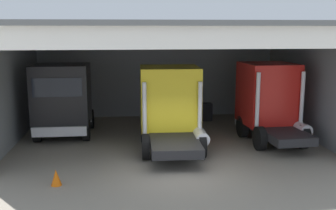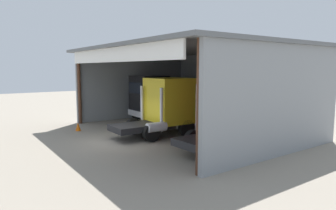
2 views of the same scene
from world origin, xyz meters
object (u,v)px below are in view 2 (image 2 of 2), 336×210
(truck_yellow_center_left_bay, at_px, (166,105))
(truck_black_left_bay, at_px, (152,97))
(tool_cart, at_px, (250,124))
(traffic_cone, at_px, (78,127))
(oil_drum, at_px, (255,123))
(truck_red_right_bay, at_px, (228,113))

(truck_yellow_center_left_bay, bearing_deg, truck_black_left_bay, 158.26)
(tool_cart, bearing_deg, truck_yellow_center_left_bay, -116.34)
(traffic_cone, bearing_deg, oil_drum, 57.68)
(truck_yellow_center_left_bay, height_order, truck_red_right_bay, truck_red_right_bay)
(truck_red_right_bay, relative_size, tool_cart, 4.78)
(truck_black_left_bay, relative_size, truck_yellow_center_left_bay, 0.96)
(truck_black_left_bay, height_order, truck_red_right_bay, truck_red_right_bay)
(truck_red_right_bay, height_order, tool_cart, truck_red_right_bay)
(oil_drum, xyz_separation_m, traffic_cone, (-6.49, -10.25, -0.15))
(truck_yellow_center_left_bay, relative_size, traffic_cone, 9.37)
(truck_yellow_center_left_bay, xyz_separation_m, truck_red_right_bay, (4.74, 0.59, 0.05))
(traffic_cone, bearing_deg, tool_cart, 53.37)
(oil_drum, bearing_deg, truck_red_right_bay, -64.48)
(traffic_cone, bearing_deg, truck_black_left_bay, 95.85)
(truck_black_left_bay, distance_m, truck_red_right_bay, 9.87)
(truck_red_right_bay, height_order, oil_drum, truck_red_right_bay)
(truck_yellow_center_left_bay, xyz_separation_m, tool_cart, (2.51, 5.07, -1.38))
(oil_drum, bearing_deg, traffic_cone, -122.32)
(truck_red_right_bay, bearing_deg, truck_black_left_bay, 167.62)
(truck_black_left_bay, height_order, truck_yellow_center_left_bay, truck_black_left_bay)
(oil_drum, distance_m, traffic_cone, 12.13)
(truck_yellow_center_left_bay, distance_m, traffic_cone, 6.25)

